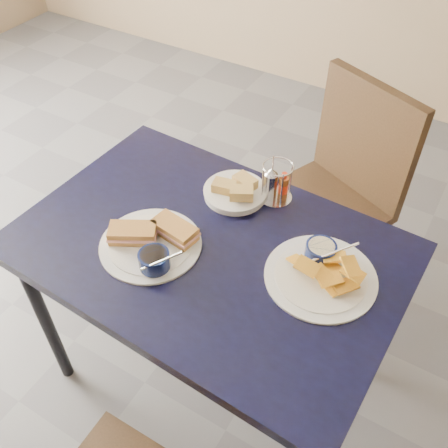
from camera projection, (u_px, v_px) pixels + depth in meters
The scene contains 7 objects.
ground at pixel (145, 383), 1.99m from camera, with size 6.00×6.00×0.00m, color #56575C.
dining_table at pixel (209, 260), 1.55m from camera, with size 1.19×0.82×0.75m.
chair_far at pixel (331, 180), 2.03m from camera, with size 0.59×0.59×0.96m.
sandwich_plate at pixel (153, 241), 1.48m from camera, with size 0.32×0.31×0.12m.
plantain_plate at pixel (322, 269), 1.41m from camera, with size 0.32×0.32×0.12m.
bread_basket at pixel (236, 191), 1.64m from camera, with size 0.21×0.21×0.07m.
condiment_caddy at pixel (275, 184), 1.62m from camera, with size 0.11×0.11×0.14m.
Camera 1 is at (0.76, -0.66, 1.86)m, focal length 40.00 mm.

